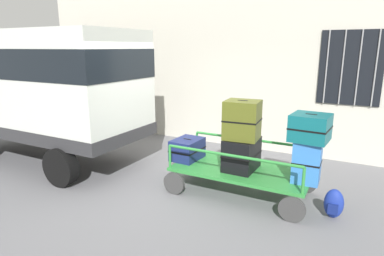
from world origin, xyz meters
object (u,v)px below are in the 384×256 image
at_px(van, 43,83).
at_px(suitcase_center_middle, 310,127).
at_px(backpack, 334,204).
at_px(suitcase_midleft_bottom, 242,154).
at_px(luggage_cart, 241,173).
at_px(suitcase_midleft_middle, 242,120).
at_px(suitcase_center_bottom, 307,162).
at_px(suitcase_left_bottom, 187,149).

bearing_deg(van, suitcase_center_middle, 3.18).
relative_size(suitcase_center_middle, backpack, 1.31).
distance_m(van, backpack, 5.97).
bearing_deg(van, suitcase_midleft_bottom, 4.19).
bearing_deg(backpack, luggage_cart, 174.18).
distance_m(luggage_cart, suitcase_center_middle, 1.38).
relative_size(suitcase_midleft_middle, suitcase_center_middle, 1.10).
height_order(luggage_cart, suitcase_center_middle, suitcase_center_middle).
distance_m(van, suitcase_midleft_bottom, 4.43).
xyz_separation_m(suitcase_center_bottom, backpack, (0.43, -0.11, -0.53)).
height_order(van, suitcase_midleft_bottom, van).
relative_size(suitcase_midleft_bottom, suitcase_center_bottom, 1.03).
bearing_deg(van, suitcase_midleft_middle, 3.72).
relative_size(suitcase_midleft_middle, backpack, 1.43).
relative_size(suitcase_center_bottom, backpack, 1.46).
bearing_deg(luggage_cart, suitcase_center_bottom, -2.10).
relative_size(suitcase_midleft_middle, suitcase_center_bottom, 0.98).
bearing_deg(luggage_cart, van, -175.98).
height_order(suitcase_midleft_bottom, suitcase_midleft_middle, suitcase_midleft_middle).
bearing_deg(van, backpack, 1.51).
height_order(luggage_cart, suitcase_midleft_bottom, suitcase_midleft_bottom).
xyz_separation_m(suitcase_midleft_bottom, suitcase_center_bottom, (1.04, -0.05, 0.05)).
bearing_deg(suitcase_midleft_middle, luggage_cart, 90.00).
xyz_separation_m(suitcase_left_bottom, backpack, (2.52, -0.19, -0.40)).
relative_size(suitcase_left_bottom, suitcase_midleft_middle, 0.99).
bearing_deg(suitcase_left_bottom, luggage_cart, -2.12).
relative_size(suitcase_center_bottom, suitcase_center_middle, 1.12).
bearing_deg(suitcase_left_bottom, suitcase_center_middle, -1.20).
bearing_deg(suitcase_center_bottom, suitcase_left_bottom, 177.89).
height_order(suitcase_left_bottom, suitcase_center_middle, suitcase_center_middle).
height_order(van, luggage_cart, van).
distance_m(suitcase_left_bottom, suitcase_center_middle, 2.18).
xyz_separation_m(luggage_cart, suitcase_left_bottom, (-1.04, 0.04, 0.26)).
bearing_deg(suitcase_midleft_bottom, suitcase_midleft_middle, -90.00).
distance_m(suitcase_center_bottom, suitcase_center_middle, 0.52).
bearing_deg(luggage_cart, suitcase_midleft_bottom, 90.00).
bearing_deg(suitcase_midleft_bottom, van, -175.81).
bearing_deg(suitcase_center_bottom, van, -177.17).
distance_m(suitcase_left_bottom, suitcase_midleft_middle, 1.24).
bearing_deg(suitcase_left_bottom, van, -174.04).
distance_m(suitcase_midleft_bottom, suitcase_center_middle, 1.19).
bearing_deg(backpack, suitcase_midleft_bottom, 173.68).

